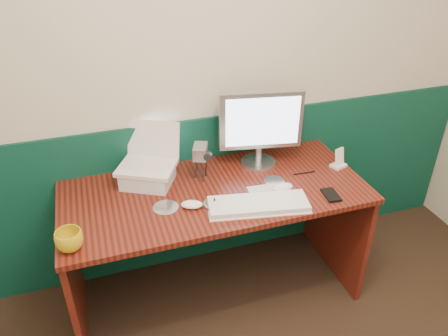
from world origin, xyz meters
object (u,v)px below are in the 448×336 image
object	(u,v)px
keyboard	(258,205)
mug	(69,240)
monitor	(260,128)
camcorder	(201,163)
desk	(216,244)
laptop	(145,149)

from	to	relation	value
keyboard	mug	world-z (taller)	mug
monitor	camcorder	bearing A→B (deg)	-161.23
desk	keyboard	world-z (taller)	keyboard
laptop	monitor	xyz separation A→B (m)	(0.64, 0.01, 0.02)
laptop	monitor	size ratio (longest dim) A/B	0.63
monitor	mug	world-z (taller)	monitor
desk	laptop	world-z (taller)	laptop
desk	monitor	world-z (taller)	monitor
keyboard	camcorder	xyz separation A→B (m)	(-0.20, 0.35, 0.08)
mug	laptop	bearing A→B (deg)	45.88
camcorder	laptop	bearing A→B (deg)	-166.81
desk	keyboard	distance (m)	0.47
laptop	camcorder	bearing A→B (deg)	19.48
desk	keyboard	size ratio (longest dim) A/B	3.25
laptop	mug	distance (m)	0.61
monitor	mug	distance (m)	1.15
laptop	camcorder	world-z (taller)	laptop
monitor	mug	bearing A→B (deg)	-147.13
laptop	camcorder	xyz separation A→B (m)	(0.28, -0.04, -0.11)
desk	camcorder	bearing A→B (deg)	106.71
desk	mug	xyz separation A→B (m)	(-0.73, -0.25, 0.42)
monitor	camcorder	world-z (taller)	monitor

